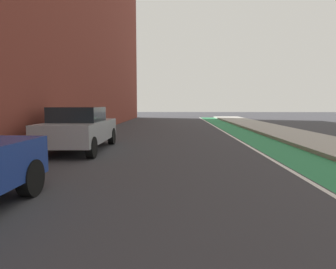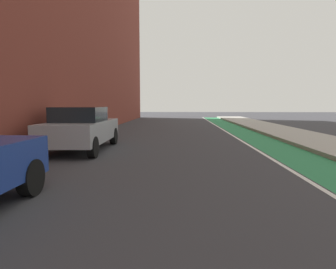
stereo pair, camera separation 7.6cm
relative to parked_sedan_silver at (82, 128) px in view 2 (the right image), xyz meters
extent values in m
plane|color=#38383D|center=(3.44, 1.52, -0.78)|extent=(98.23, 98.23, 0.00)
cube|color=#2D8451|center=(7.13, 3.52, -0.78)|extent=(1.60, 44.65, 0.00)
cube|color=white|center=(6.23, 3.52, -0.78)|extent=(0.12, 44.65, 0.00)
cube|color=#A8A59E|center=(9.35, 3.52, -0.71)|extent=(2.85, 44.65, 0.14)
cylinder|color=black|center=(0.82, -5.26, -0.45)|extent=(0.23, 0.66, 0.66)
cube|color=#9EA0A8|center=(0.00, 0.05, -0.10)|extent=(1.87, 4.34, 0.70)
cube|color=black|center=(0.00, -0.17, 0.47)|extent=(1.60, 1.84, 0.55)
cylinder|color=black|center=(-0.84, 1.63, -0.45)|extent=(0.24, 0.67, 0.66)
cylinder|color=black|center=(0.76, 1.67, -0.45)|extent=(0.24, 0.67, 0.66)
cylinder|color=black|center=(-0.77, -1.57, -0.45)|extent=(0.24, 0.67, 0.66)
cylinder|color=black|center=(0.84, -1.54, -0.45)|extent=(0.24, 0.67, 0.66)
camera|label=1|loc=(3.40, -10.38, 0.85)|focal=31.94mm
camera|label=2|loc=(3.47, -10.38, 0.85)|focal=31.94mm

